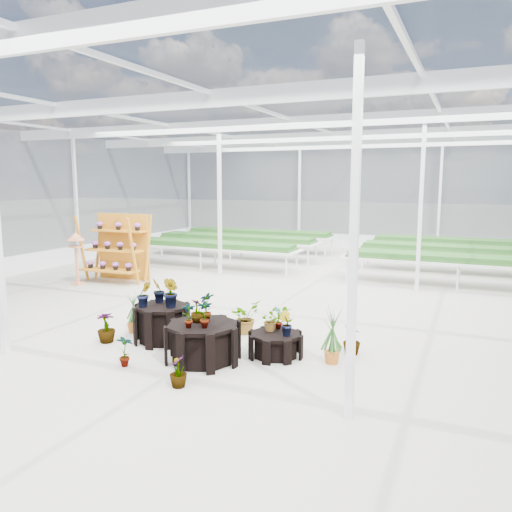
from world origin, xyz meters
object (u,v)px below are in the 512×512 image
at_px(plinth_tall, 162,323).
at_px(plinth_low, 275,345).
at_px(shelf_rack, 115,248).
at_px(bird_table, 77,259).
at_px(plinth_mid, 203,343).

height_order(plinth_tall, plinth_low, plinth_tall).
xyz_separation_m(plinth_low, shelf_rack, (-6.63, 4.05, 0.79)).
xyz_separation_m(plinth_tall, shelf_rack, (-4.43, 4.15, 0.65)).
bearing_deg(shelf_rack, plinth_tall, -45.98).
bearing_deg(bird_table, plinth_tall, -47.15).
height_order(plinth_low, bird_table, bird_table).
relative_size(plinth_tall, shelf_rack, 0.51).
xyz_separation_m(plinth_tall, plinth_low, (2.20, 0.10, -0.14)).
bearing_deg(bird_table, plinth_low, -37.95).
height_order(shelf_rack, bird_table, shelf_rack).
bearing_deg(plinth_mid, plinth_low, 34.99).
height_order(plinth_low, shelf_rack, shelf_rack).
bearing_deg(plinth_tall, shelf_rack, 136.88).
relative_size(plinth_mid, plinth_low, 1.35).
bearing_deg(plinth_mid, shelf_rack, 139.85).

